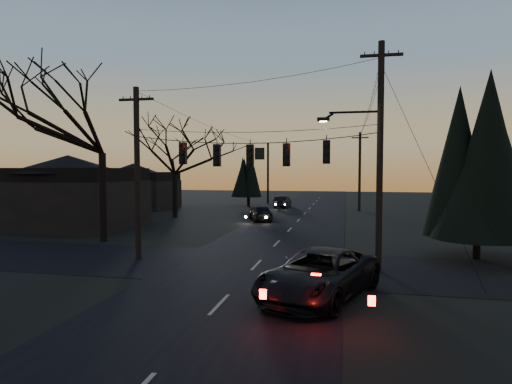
% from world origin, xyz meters
% --- Properties ---
extents(ground_plane, '(160.00, 160.00, 0.00)m').
position_xyz_m(ground_plane, '(0.00, 0.00, 0.00)').
color(ground_plane, black).
extents(main_road, '(8.00, 120.00, 0.02)m').
position_xyz_m(main_road, '(0.00, 20.00, 0.01)').
color(main_road, black).
rests_on(main_road, ground).
extents(cross_road, '(60.00, 7.00, 0.02)m').
position_xyz_m(cross_road, '(0.00, 10.00, 0.01)').
color(cross_road, black).
rests_on(cross_road, ground).
extents(utility_pole_right, '(5.00, 0.30, 10.00)m').
position_xyz_m(utility_pole_right, '(5.50, 10.00, 0.00)').
color(utility_pole_right, black).
rests_on(utility_pole_right, ground).
extents(utility_pole_left, '(1.80, 0.30, 8.50)m').
position_xyz_m(utility_pole_left, '(-6.00, 10.00, 0.00)').
color(utility_pole_left, black).
rests_on(utility_pole_left, ground).
extents(utility_pole_far_r, '(1.80, 0.30, 8.50)m').
position_xyz_m(utility_pole_far_r, '(5.50, 38.00, 0.00)').
color(utility_pole_far_r, black).
rests_on(utility_pole_far_r, ground).
extents(utility_pole_far_l, '(0.30, 0.30, 8.00)m').
position_xyz_m(utility_pole_far_l, '(-6.00, 46.00, 0.00)').
color(utility_pole_far_l, black).
rests_on(utility_pole_far_l, ground).
extents(span_signal_assembly, '(11.50, 0.44, 1.65)m').
position_xyz_m(span_signal_assembly, '(-0.24, 10.00, 5.19)').
color(span_signal_assembly, black).
rests_on(span_signal_assembly, ground).
extents(bare_tree_left, '(10.58, 10.58, 11.01)m').
position_xyz_m(bare_tree_left, '(-10.65, 14.48, 7.70)').
color(bare_tree_left, black).
rests_on(bare_tree_left, ground).
extents(evergreen_right, '(4.93, 4.93, 8.15)m').
position_xyz_m(evergreen_right, '(10.50, 13.63, 4.67)').
color(evergreen_right, black).
rests_on(evergreen_right, ground).
extents(bare_tree_dist, '(7.75, 7.75, 8.15)m').
position_xyz_m(bare_tree_dist, '(-11.63, 28.16, 5.70)').
color(bare_tree_dist, black).
rests_on(bare_tree_dist, ground).
extents(evergreen_dist, '(3.20, 3.20, 6.13)m').
position_xyz_m(evergreen_dist, '(-7.59, 41.46, 3.65)').
color(evergreen_dist, black).
rests_on(evergreen_dist, ground).
extents(house_left_near, '(10.00, 8.00, 5.60)m').
position_xyz_m(house_left_near, '(-17.00, 20.00, 2.80)').
color(house_left_near, black).
rests_on(house_left_near, ground).
extents(house_left_far, '(9.00, 7.00, 5.20)m').
position_xyz_m(house_left_far, '(-20.00, 36.00, 2.60)').
color(house_left_far, black).
rests_on(house_left_far, ground).
extents(suv_near, '(4.66, 6.48, 1.64)m').
position_xyz_m(suv_near, '(3.20, 5.46, 0.82)').
color(suv_near, black).
rests_on(suv_near, ground).
extents(sedan_oncoming_a, '(2.98, 4.48, 1.42)m').
position_xyz_m(sedan_oncoming_a, '(-3.20, 27.03, 0.71)').
color(sedan_oncoming_a, black).
rests_on(sedan_oncoming_a, ground).
extents(sedan_oncoming_b, '(1.66, 4.20, 1.36)m').
position_xyz_m(sedan_oncoming_b, '(-3.20, 40.29, 0.68)').
color(sedan_oncoming_b, black).
rests_on(sedan_oncoming_b, ground).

